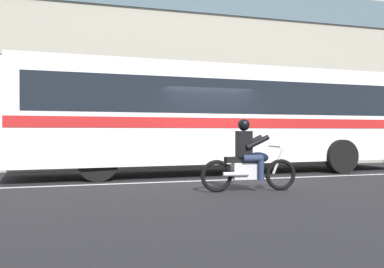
# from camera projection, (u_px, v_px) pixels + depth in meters

# --- Properties ---
(ground_plane) EXTENTS (60.00, 60.00, 0.00)m
(ground_plane) POSITION_uv_depth(u_px,v_px,m) (211.00, 178.00, 11.37)
(ground_plane) COLOR black
(sidewalk_curb) EXTENTS (28.00, 3.80, 0.15)m
(sidewalk_curb) POSITION_uv_depth(u_px,v_px,m) (169.00, 162.00, 16.26)
(sidewalk_curb) COLOR gray
(sidewalk_curb) RESTS_ON ground_plane
(lane_center_stripe) EXTENTS (26.60, 0.14, 0.01)m
(lane_center_stripe) POSITION_uv_depth(u_px,v_px,m) (219.00, 180.00, 10.80)
(lane_center_stripe) COLOR silver
(lane_center_stripe) RESTS_ON ground_plane
(office_building_facade) EXTENTS (28.00, 0.89, 10.57)m
(office_building_facade) POSITION_uv_depth(u_px,v_px,m) (157.00, 43.00, 18.42)
(office_building_facade) COLOR gray
(office_building_facade) RESTS_ON ground_plane
(transit_bus) EXTENTS (12.67, 3.11, 3.22)m
(transit_bus) POSITION_uv_depth(u_px,v_px,m) (223.00, 112.00, 12.73)
(transit_bus) COLOR white
(transit_bus) RESTS_ON ground_plane
(motorcycle_with_rider) EXTENTS (2.14, 0.65, 1.56)m
(motorcycle_with_rider) POSITION_uv_depth(u_px,v_px,m) (249.00, 161.00, 8.80)
(motorcycle_with_rider) COLOR black
(motorcycle_with_rider) RESTS_ON ground_plane
(fire_hydrant) EXTENTS (0.22, 0.30, 0.75)m
(fire_hydrant) POSITION_uv_depth(u_px,v_px,m) (274.00, 151.00, 16.15)
(fire_hydrant) COLOR gold
(fire_hydrant) RESTS_ON sidewalk_curb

